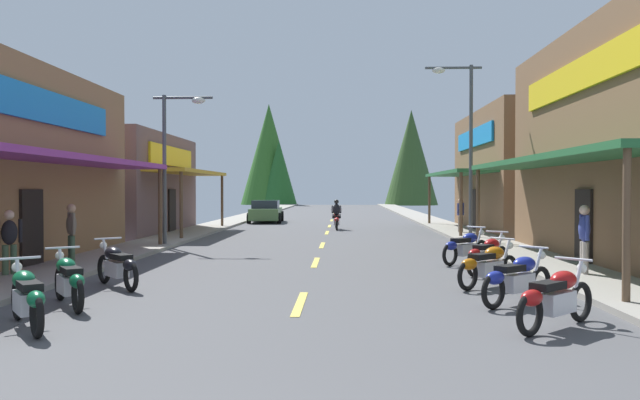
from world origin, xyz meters
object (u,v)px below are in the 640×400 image
at_px(motorcycle_parked_right_1, 517,278).
at_px(motorcycle_parked_left_1, 69,280).
at_px(motorcycle_parked_right_2, 488,265).
at_px(pedestrian_strolling, 9,240).
at_px(pedestrian_browsing, 584,236).
at_px(motorcycle_parked_right_0, 556,297).
at_px(parked_car_curbside, 266,212).
at_px(motorcycle_parked_right_3, 488,254).
at_px(motorcycle_parked_right_4, 465,247).
at_px(motorcycle_parked_left_0, 27,297).
at_px(streetlamp_left, 174,146).
at_px(motorcycle_parked_left_2, 117,265).
at_px(streetlamp_right, 463,129).
at_px(pedestrian_by_shop, 71,231).
at_px(pedestrian_waiting, 461,213).
at_px(rider_cruising_lead, 336,217).

relative_size(motorcycle_parked_right_1, motorcycle_parked_left_1, 0.93).
xyz_separation_m(motorcycle_parked_right_2, pedestrian_strolling, (-10.84, 0.69, 0.44)).
bearing_deg(pedestrian_browsing, motorcycle_parked_right_0, -110.05).
bearing_deg(parked_car_curbside, motorcycle_parked_right_3, -162.53).
height_order(motorcycle_parked_right_3, parked_car_curbside, parked_car_curbside).
relative_size(motorcycle_parked_right_4, motorcycle_parked_left_0, 0.91).
height_order(motorcycle_parked_right_2, motorcycle_parked_right_3, same).
bearing_deg(streetlamp_left, pedestrian_strolling, -101.10).
relative_size(motorcycle_parked_right_1, motorcycle_parked_right_2, 1.02).
height_order(motorcycle_parked_right_3, motorcycle_parked_left_0, same).
relative_size(motorcycle_parked_right_1, motorcycle_parked_left_0, 0.95).
bearing_deg(pedestrian_browsing, motorcycle_parked_left_0, -146.83).
xyz_separation_m(motorcycle_parked_right_4, motorcycle_parked_left_2, (-8.24, -4.51, 0.00)).
bearing_deg(motorcycle_parked_right_4, motorcycle_parked_left_2, 164.32).
xyz_separation_m(motorcycle_parked_right_2, motorcycle_parked_right_3, (0.48, 2.14, 0.00)).
bearing_deg(motorcycle_parked_left_0, motorcycle_parked_right_4, -81.96).
height_order(streetlamp_right, motorcycle_parked_right_1, streetlamp_right).
bearing_deg(pedestrian_by_shop, pedestrian_browsing, 136.07).
bearing_deg(pedestrian_waiting, motorcycle_parked_left_1, 98.97).
bearing_deg(motorcycle_parked_right_1, motorcycle_parked_right_2, 50.40).
xyz_separation_m(pedestrian_by_shop, pedestrian_browsing, (12.93, -1.57, 0.02)).
height_order(motorcycle_parked_right_0, rider_cruising_lead, rider_cruising_lead).
relative_size(pedestrian_browsing, pedestrian_strolling, 1.07).
height_order(motorcycle_parked_right_3, motorcycle_parked_left_1, same).
height_order(motorcycle_parked_right_0, pedestrian_strolling, pedestrian_strolling).
bearing_deg(parked_car_curbside, motorcycle_parked_right_4, -161.18).
distance_m(streetlamp_left, motorcycle_parked_right_3, 12.24).
relative_size(streetlamp_left, rider_cruising_lead, 2.57).
bearing_deg(rider_cruising_lead, streetlamp_left, 147.60).
height_order(motorcycle_parked_right_0, motorcycle_parked_right_1, same).
relative_size(pedestrian_by_shop, parked_car_curbside, 0.39).
xyz_separation_m(streetlamp_left, motorcycle_parked_right_4, (9.56, -4.73, -3.17)).
xyz_separation_m(motorcycle_parked_right_3, motorcycle_parked_right_4, (-0.15, 2.00, 0.00)).
height_order(pedestrian_browsing, parked_car_curbside, pedestrian_browsing).
distance_m(motorcycle_parked_left_0, pedestrian_strolling, 5.79).
distance_m(streetlamp_left, parked_car_curbside, 16.85).
xyz_separation_m(motorcycle_parked_left_1, pedestrian_waiting, (10.29, 17.90, 0.49)).
relative_size(motorcycle_parked_left_1, pedestrian_by_shop, 1.05).
xyz_separation_m(pedestrian_waiting, parked_car_curbside, (-10.30, 10.04, -0.29)).
xyz_separation_m(motorcycle_parked_right_0, rider_cruising_lead, (-3.55, 22.61, 0.17)).
relative_size(motorcycle_parked_right_2, motorcycle_parked_left_2, 0.99).
distance_m(motorcycle_parked_right_3, motorcycle_parked_right_4, 2.00).
relative_size(streetlamp_left, pedestrian_by_shop, 3.23).
distance_m(motorcycle_parked_right_1, motorcycle_parked_right_2, 1.98).
bearing_deg(motorcycle_parked_right_2, pedestrian_by_shop, 121.68).
bearing_deg(streetlamp_left, motorcycle_parked_right_3, -34.69).
bearing_deg(motorcycle_parked_left_1, streetlamp_right, -71.17).
xyz_separation_m(streetlamp_right, pedestrian_by_shop, (-11.88, -7.78, -3.43)).
relative_size(motorcycle_parked_right_4, motorcycle_parked_left_1, 0.89).
distance_m(motorcycle_parked_left_1, rider_cruising_lead, 21.66).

